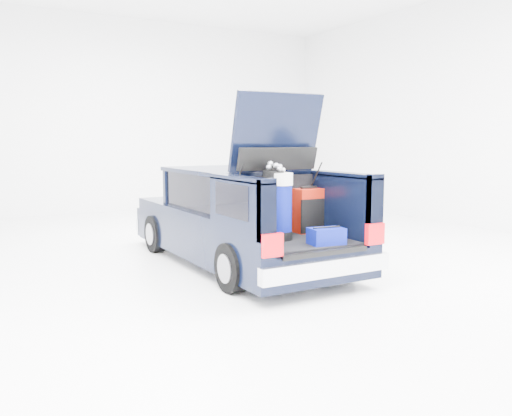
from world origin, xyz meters
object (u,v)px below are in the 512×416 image
red_suitcase (309,211)px  blue_golf_bag (281,206)px  car (236,219)px  blue_duffel (326,236)px  black_golf_bag (272,205)px

red_suitcase → blue_golf_bag: (-0.63, -0.28, 0.14)m
car → blue_duffel: 2.02m
car → blue_duffel: size_ratio=10.32×
blue_golf_bag → blue_duffel: blue_golf_bag is taller
blue_golf_bag → blue_duffel: 0.70m
black_golf_bag → blue_golf_bag: 0.12m
blue_duffel → red_suitcase: bearing=77.2°
black_golf_bag → blue_golf_bag: (0.08, -0.09, -0.01)m
red_suitcase → blue_duffel: red_suitcase is taller
black_golf_bag → blue_duffel: black_golf_bag is taller
car → blue_golf_bag: 1.53m
blue_golf_bag → car: bearing=75.4°
red_suitcase → black_golf_bag: (-0.70, -0.19, 0.15)m
black_golf_bag → blue_duffel: bearing=-68.6°
car → blue_duffel: bearing=-84.5°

